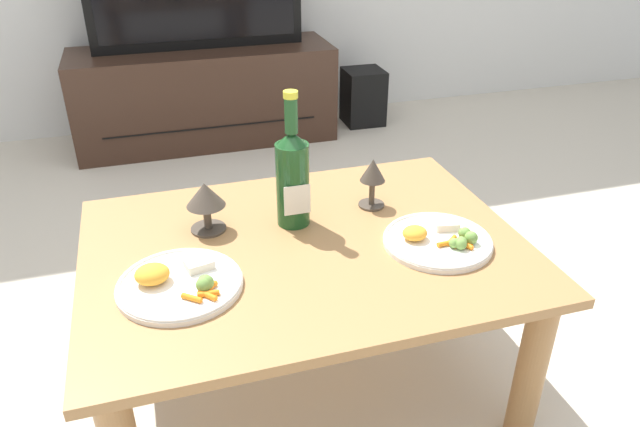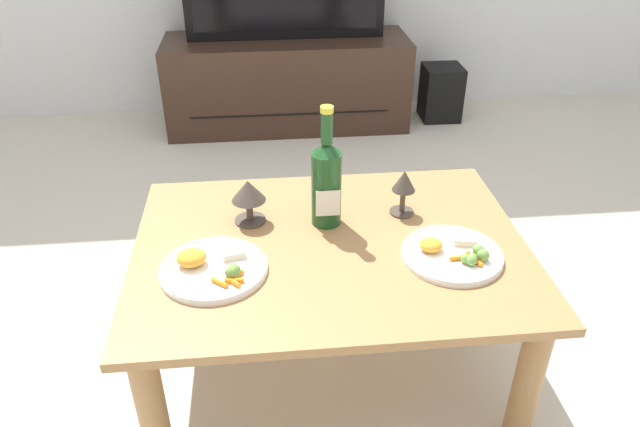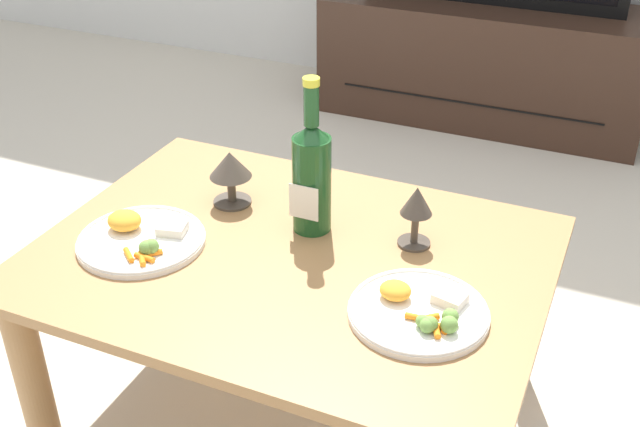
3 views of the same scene
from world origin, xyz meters
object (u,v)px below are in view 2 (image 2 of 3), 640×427
Objects in this scene: floor_speaker at (441,93)px; wine_bottle at (328,180)px; tv_stand at (287,83)px; dinner_plate_left at (213,267)px; dinner_plate_right at (453,253)px; goblet_right at (404,185)px; dining_table at (330,267)px; goblet_left at (248,194)px.

floor_speaker is 0.88× the size of wine_bottle.
tv_stand is 2.01m from dinner_plate_left.
wine_bottle is at bearing -89.26° from tv_stand.
dinner_plate_right is at bearing -80.65° from tv_stand.
tv_stand is at bearing 97.88° from goblet_right.
goblet_right is (0.22, 0.03, -0.04)m from wine_bottle.
dinner_plate_left reaches higher than floor_speaker.
wine_bottle reaches higher than dinner_plate_left.
wine_bottle is (-0.86, -1.77, 0.43)m from floor_speaker.
dining_table is 3.88× the size of dinner_plate_left.
dining_table is 0.80× the size of tv_stand.
goblet_right reaches higher than dinner_plate_right.
wine_bottle is at bearing 32.88° from dinner_plate_left.
dining_table is at bearing -148.56° from goblet_right.
goblet_left is at bearing -96.40° from tv_stand.
tv_stand is at bearing 99.35° from dinner_plate_right.
wine_bottle is 0.22m from goblet_right.
floor_speaker is (0.86, 1.88, -0.22)m from dining_table.
dining_table is 0.33m from dinner_plate_left.
dining_table is 2.08m from floor_speaker.
goblet_right is at bearing 109.99° from dinner_plate_right.
dinner_plate_right reaches higher than floor_speaker.
tv_stand is 1.78m from goblet_left.
dinner_plate_left is (-0.29, -1.97, 0.22)m from tv_stand.
wine_bottle reaches higher than dining_table.
floor_speaker is 2.31m from dinner_plate_left.
goblet_left is 0.44m from goblet_right.
dinner_plate_right is (0.61, -0.00, -0.00)m from dinner_plate_left.
goblet_left is at bearing 172.90° from wine_bottle.
wine_bottle is 0.38m from dinner_plate_right.
dinner_plate_right is (0.08, -0.23, -0.08)m from goblet_right.
wine_bottle reaches higher than tv_stand.
tv_stand is at bearing 81.69° from dinner_plate_left.
dining_table is 7.69× the size of goblet_right.
wine_bottle reaches higher than goblet_left.
goblet_left is (-0.21, 0.14, 0.17)m from dining_table.
floor_speaker is 2.01m from wine_bottle.
dinner_plate_right is (0.33, -1.97, 0.22)m from tv_stand.
floor_speaker is at bearing 58.29° from goblet_left.
dinner_plate_left reaches higher than dining_table.
tv_stand is 5.02× the size of dinner_plate_right.
goblet_left reaches higher than dining_table.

